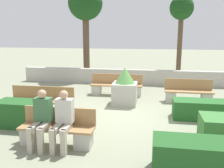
{
  "coord_description": "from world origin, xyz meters",
  "views": [
    {
      "loc": [
        0.94,
        -7.28,
        2.57
      ],
      "look_at": [
        -0.35,
        0.5,
        0.9
      ],
      "focal_mm": 40.0,
      "sensor_mm": 36.0,
      "label": 1
    }
  ],
  "objects": [
    {
      "name": "bench_front",
      "position": [
        -1.18,
        -2.19,
        0.32
      ],
      "size": [
        1.73,
        0.49,
        0.84
      ],
      "color": "#A37A4C",
      "rests_on": "ground_plane"
    },
    {
      "name": "planter_corner_left",
      "position": [
        -0.03,
        1.35,
        0.61
      ],
      "size": [
        0.85,
        0.85,
        1.32
      ],
      "color": "#B7B2A8",
      "rests_on": "ground_plane"
    },
    {
      "name": "bench_left_side",
      "position": [
        -2.56,
        -0.11,
        0.33
      ],
      "size": [
        2.1,
        0.48,
        0.84
      ],
      "rotation": [
        0.0,
        0.0,
        0.14
      ],
      "color": "#A37A4C",
      "rests_on": "ground_plane"
    },
    {
      "name": "tree_center_left",
      "position": [
        2.3,
        6.65,
        3.55
      ],
      "size": [
        1.25,
        1.25,
        4.39
      ],
      "color": "brown",
      "rests_on": "ground_plane"
    },
    {
      "name": "tree_leftmost",
      "position": [
        -2.82,
        6.45,
        3.94
      ],
      "size": [
        1.88,
        1.88,
        5.03
      ],
      "color": "brown",
      "rests_on": "ground_plane"
    },
    {
      "name": "hedge_block_mid_right",
      "position": [
        2.38,
        0.18,
        0.28
      ],
      "size": [
        1.61,
        0.68,
        0.56
      ],
      "color": "#286028",
      "rests_on": "ground_plane"
    },
    {
      "name": "bench_right_side",
      "position": [
        2.26,
        1.96,
        0.32
      ],
      "size": [
        1.73,
        0.49,
        0.84
      ],
      "rotation": [
        0.0,
        0.0,
        -0.11
      ],
      "color": "#A37A4C",
      "rests_on": "ground_plane"
    },
    {
      "name": "ground_plane",
      "position": [
        0.0,
        0.0,
        0.0
      ],
      "size": [
        60.0,
        60.0,
        0.0
      ],
      "primitive_type": "plane",
      "color": "gray"
    },
    {
      "name": "hedge_block_mid_left",
      "position": [
        -2.57,
        -1.24,
        0.36
      ],
      "size": [
        1.37,
        0.7,
        0.71
      ],
      "color": "#235623",
      "rests_on": "ground_plane"
    },
    {
      "name": "bench_back",
      "position": [
        -0.52,
        2.61,
        0.33
      ],
      "size": [
        2.11,
        0.49,
        0.84
      ],
      "rotation": [
        0.0,
        0.0,
        -0.01
      ],
      "color": "#A37A4C",
      "rests_on": "ground_plane"
    },
    {
      "name": "perimeter_wall",
      "position": [
        0.0,
        4.83,
        0.36
      ],
      "size": [
        11.26,
        0.3,
        0.73
      ],
      "color": "#B7B2A8",
      "rests_on": "ground_plane"
    },
    {
      "name": "person_seated_woman",
      "position": [
        -1.49,
        -2.33,
        0.71
      ],
      "size": [
        0.38,
        0.63,
        1.3
      ],
      "color": "#B2A893",
      "rests_on": "ground_plane"
    },
    {
      "name": "hedge_block_near_right",
      "position": [
        2.08,
        -2.97,
        0.33
      ],
      "size": [
        2.19,
        0.7,
        0.66
      ],
      "color": "#235623",
      "rests_on": "ground_plane"
    },
    {
      "name": "person_seated_man",
      "position": [
        -0.98,
        -2.32,
        0.71
      ],
      "size": [
        0.38,
        0.63,
        1.3
      ],
      "color": "#B2A893",
      "rests_on": "ground_plane"
    }
  ]
}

